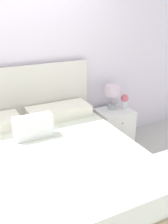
{
  "coord_description": "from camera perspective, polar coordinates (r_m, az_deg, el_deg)",
  "views": [
    {
      "loc": [
        -0.64,
        -3.16,
        1.94
      ],
      "look_at": [
        0.66,
        -0.56,
        0.74
      ],
      "focal_mm": 42.0,
      "sensor_mm": 36.0,
      "label": 1
    }
  ],
  "objects": [
    {
      "name": "wall_back",
      "position": [
        3.36,
        -15.29,
        10.71
      ],
      "size": [
        8.0,
        0.06,
        2.6
      ],
      "color": "white",
      "rests_on": "ground_plane"
    },
    {
      "name": "ground_plane",
      "position": [
        3.76,
        -13.04,
        -9.2
      ],
      "size": [
        12.0,
        12.0,
        0.0
      ],
      "primitive_type": "plane",
      "color": "#BCB7B2"
    },
    {
      "name": "table_lamp",
      "position": [
        3.77,
        6.21,
        4.27
      ],
      "size": [
        0.21,
        0.21,
        0.35
      ],
      "color": "#A8B2BC",
      "rests_on": "nightstand"
    },
    {
      "name": "bed",
      "position": [
        2.82,
        -8.73,
        -12.75
      ],
      "size": [
        1.92,
        2.03,
        1.24
      ],
      "color": "tan",
      "rests_on": "ground_plane"
    },
    {
      "name": "nightstand",
      "position": [
        3.91,
        6.49,
        -3.17
      ],
      "size": [
        0.49,
        0.44,
        0.52
      ],
      "color": "white",
      "rests_on": "ground_plane"
    },
    {
      "name": "flower_vase",
      "position": [
        3.88,
        8.86,
        2.61
      ],
      "size": [
        0.12,
        0.12,
        0.21
      ],
      "color": "white",
      "rests_on": "nightstand"
    }
  ]
}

